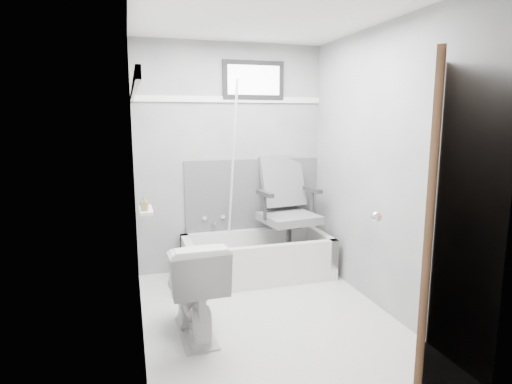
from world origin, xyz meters
name	(u,v)px	position (x,y,z in m)	size (l,w,h in m)	color
floor	(268,318)	(0.00, 0.00, 0.00)	(2.60, 2.60, 0.00)	white
ceiling	(270,12)	(0.00, 0.00, 2.40)	(2.60, 2.60, 0.00)	silver
wall_back	(231,159)	(0.00, 1.30, 1.20)	(2.00, 0.02, 2.40)	slate
wall_front	(352,208)	(0.00, -1.30, 1.20)	(2.00, 0.02, 2.40)	slate
wall_left	(136,179)	(-1.00, 0.00, 1.20)	(0.02, 2.60, 2.40)	slate
wall_right	(381,170)	(1.00, 0.00, 1.20)	(0.02, 2.60, 2.40)	slate
bathtub	(257,257)	(0.19, 0.93, 0.21)	(1.50, 0.70, 0.42)	silver
office_chair	(289,210)	(0.54, 0.96, 0.68)	(0.64, 0.64, 1.11)	slate
toilet	(194,287)	(-0.62, -0.08, 0.38)	(0.43, 0.77, 0.75)	white
door	(502,231)	(0.98, -1.28, 1.00)	(0.78, 0.78, 2.00)	#53361E
window	(253,80)	(0.25, 1.29, 2.02)	(0.66, 0.04, 0.40)	black
backerboard	(253,195)	(0.25, 1.29, 0.80)	(1.50, 0.02, 0.78)	#4C4C4F
trim_back	(230,99)	(0.00, 1.29, 1.82)	(2.00, 0.02, 0.06)	white
trim_left	(134,91)	(-0.99, 0.00, 1.82)	(0.02, 2.60, 0.06)	white
pole	(232,176)	(-0.04, 1.06, 1.05)	(0.02, 0.02, 1.95)	silver
shelf	(146,210)	(-0.93, 0.34, 0.90)	(0.10, 0.32, 0.03)	silver
soap_bottle_a	(145,204)	(-0.94, 0.26, 0.97)	(0.05, 0.05, 0.12)	olive
soap_bottle_b	(144,202)	(-0.94, 0.40, 0.96)	(0.07, 0.07, 0.10)	slate
faucet	(214,220)	(-0.20, 1.27, 0.55)	(0.26, 0.10, 0.16)	silver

